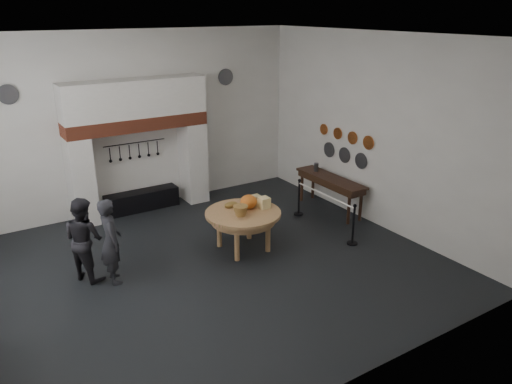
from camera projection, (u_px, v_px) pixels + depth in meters
floor at (208, 268)px, 10.14m from camera, size 9.00×8.00×0.02m
ceiling at (199, 37)px, 8.57m from camera, size 9.00×8.00×0.02m
wall_back at (132, 123)px, 12.52m from camera, size 9.00×0.02×4.50m
wall_front at (349, 241)px, 6.18m from camera, size 9.00×0.02×4.50m
wall_right at (377, 132)px, 11.61m from camera, size 0.02×8.00×4.50m
chimney_pier_left at (81, 181)px, 11.91m from camera, size 0.55×0.70×2.15m
chimney_pier_right at (193, 162)px, 13.39m from camera, size 0.55×0.70×2.15m
hearth_brick_band at (136, 123)px, 12.22m from camera, size 3.50×0.72×0.32m
chimney_hood at (134, 98)px, 12.01m from camera, size 3.50×0.70×0.90m
iron_range at (142, 200)px, 13.00m from camera, size 1.90×0.45×0.50m
utensil_rail at (135, 143)px, 12.63m from camera, size 1.60×0.02×0.02m
work_table at (243, 213)px, 10.65m from camera, size 2.06×2.06×0.07m
pumpkin at (249, 202)px, 10.77m from camera, size 0.36×0.36×0.31m
cheese_block_big at (264, 203)px, 10.81m from camera, size 0.22×0.22×0.24m
cheese_block_small at (256, 200)px, 11.04m from camera, size 0.18×0.18×0.20m
wicker_basket at (241, 211)px, 10.41m from camera, size 0.40×0.40×0.22m
bread_loaf at (231, 205)px, 10.84m from camera, size 0.31×0.18×0.13m
visitor_near at (111, 241)px, 9.38m from camera, size 0.44×0.64×1.69m
visitor_far at (84, 239)px, 9.50m from camera, size 0.93×1.01×1.66m
side_table at (331, 178)px, 12.73m from camera, size 0.55×2.20×0.06m
pewter_jug at (316, 167)px, 13.16m from camera, size 0.12×0.12×0.22m
copper_pan_a at (368, 143)px, 11.85m from camera, size 0.03×0.34×0.34m
copper_pan_b at (352, 138)px, 12.29m from camera, size 0.03×0.32×0.32m
copper_pan_c at (338, 133)px, 12.72m from camera, size 0.03×0.30×0.30m
copper_pan_d at (324, 129)px, 13.16m from camera, size 0.03×0.28×0.28m
pewter_plate_left at (361, 161)px, 12.18m from camera, size 0.03×0.40×0.40m
pewter_plate_mid at (344, 155)px, 12.66m from camera, size 0.03×0.40×0.40m
pewter_plate_right at (329, 150)px, 13.14m from camera, size 0.03×0.40×0.40m
pewter_plate_back_left at (8, 94)px, 10.81m from camera, size 0.44×0.03×0.44m
pewter_plate_back_right at (226, 77)px, 13.51m from camera, size 0.44×0.03×0.44m
barrier_post_near at (353, 225)px, 11.01m from camera, size 0.05×0.05×0.90m
barrier_post_far at (299, 198)px, 12.59m from camera, size 0.05×0.05×0.90m
barrier_rope at (325, 195)px, 11.66m from camera, size 0.04×2.00×0.04m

